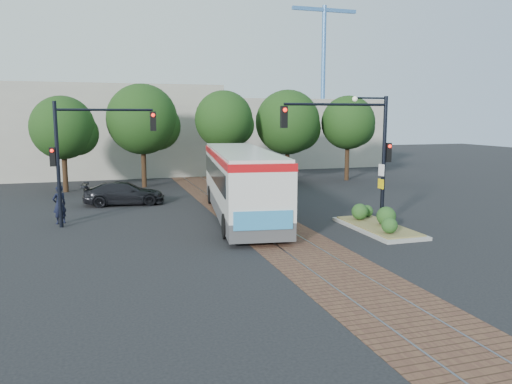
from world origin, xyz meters
TOP-DOWN VIEW (x-y plane):
  - ground at (0.00, 0.00)m, footprint 120.00×120.00m
  - trackbed at (0.00, 4.00)m, footprint 3.60×40.00m
  - tree_row at (1.21, 16.42)m, footprint 26.40×5.60m
  - warehouses at (-0.53, 28.75)m, footprint 40.00×13.00m
  - crane at (18.00, 34.00)m, footprint 8.00×0.50m
  - city_bus at (-0.50, 4.01)m, footprint 4.62×13.54m
  - traffic_island at (4.82, -0.90)m, footprint 2.20×5.20m
  - signal_pole_main at (3.86, -0.81)m, footprint 5.49×0.46m
  - signal_pole_left at (-8.37, 4.00)m, footprint 4.99×0.34m
  - officer at (-9.61, 4.88)m, footprint 0.84×0.77m
  - parked_car at (-6.31, 9.54)m, footprint 4.92×2.30m

SIDE VIEW (x-z plane):
  - ground at x=0.00m, z-range 0.00..0.00m
  - trackbed at x=0.00m, z-range 0.00..0.02m
  - traffic_island at x=4.82m, z-range -0.24..0.89m
  - parked_car at x=-6.31m, z-range 0.00..1.39m
  - officer at x=-9.61m, z-range 0.00..1.92m
  - city_bus at x=-0.50m, z-range 0.20..3.76m
  - warehouses at x=-0.53m, z-range -0.19..7.81m
  - signal_pole_left at x=-8.37m, z-range 0.86..6.86m
  - signal_pole_main at x=3.86m, z-range 1.16..7.16m
  - tree_row at x=1.21m, z-range 1.01..8.69m
  - crane at x=18.00m, z-range 1.88..19.88m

